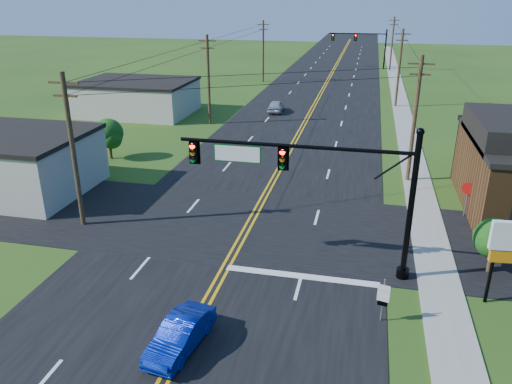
% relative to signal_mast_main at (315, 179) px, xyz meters
% --- Properties ---
extents(ground, '(260.00, 260.00, 0.00)m').
position_rel_signal_mast_main_xyz_m(ground, '(-4.34, -8.00, -4.75)').
color(ground, '#234413').
rests_on(ground, ground).
extents(road_main, '(16.00, 220.00, 0.04)m').
position_rel_signal_mast_main_xyz_m(road_main, '(-4.34, 42.00, -4.73)').
color(road_main, black).
rests_on(road_main, ground).
extents(road_cross, '(70.00, 10.00, 0.04)m').
position_rel_signal_mast_main_xyz_m(road_cross, '(-4.34, 4.00, -4.73)').
color(road_cross, black).
rests_on(road_cross, ground).
extents(sidewalk, '(2.00, 160.00, 0.08)m').
position_rel_signal_mast_main_xyz_m(sidewalk, '(6.16, 32.00, -4.71)').
color(sidewalk, gray).
rests_on(sidewalk, ground).
extents(signal_mast_main, '(11.30, 0.60, 7.48)m').
position_rel_signal_mast_main_xyz_m(signal_mast_main, '(0.00, 0.00, 0.00)').
color(signal_mast_main, black).
rests_on(signal_mast_main, ground).
extents(signal_mast_far, '(10.98, 0.60, 7.48)m').
position_rel_signal_mast_main_xyz_m(signal_mast_far, '(0.10, 72.00, -0.20)').
color(signal_mast_far, black).
rests_on(signal_mast_far, ground).
extents(cream_bldg_near, '(10.20, 8.20, 4.10)m').
position_rel_signal_mast_main_xyz_m(cream_bldg_near, '(-21.34, 6.00, -2.69)').
color(cream_bldg_near, beige).
rests_on(cream_bldg_near, ground).
extents(cream_bldg_far, '(12.20, 9.20, 3.70)m').
position_rel_signal_mast_main_xyz_m(cream_bldg_far, '(-23.34, 30.00, -2.89)').
color(cream_bldg_far, beige).
rests_on(cream_bldg_far, ground).
extents(utility_pole_left_a, '(1.80, 0.28, 9.00)m').
position_rel_signal_mast_main_xyz_m(utility_pole_left_a, '(-13.84, 2.00, -0.03)').
color(utility_pole_left_a, '#332317').
rests_on(utility_pole_left_a, ground).
extents(utility_pole_left_b, '(1.80, 0.28, 9.00)m').
position_rel_signal_mast_main_xyz_m(utility_pole_left_b, '(-13.84, 27.00, -0.03)').
color(utility_pole_left_b, '#332317').
rests_on(utility_pole_left_b, ground).
extents(utility_pole_left_c, '(1.80, 0.28, 9.00)m').
position_rel_signal_mast_main_xyz_m(utility_pole_left_c, '(-13.84, 54.00, -0.03)').
color(utility_pole_left_c, '#332317').
rests_on(utility_pole_left_c, ground).
extents(utility_pole_right_a, '(1.80, 0.28, 9.00)m').
position_rel_signal_mast_main_xyz_m(utility_pole_right_a, '(5.46, 14.00, -0.03)').
color(utility_pole_right_a, '#332317').
rests_on(utility_pole_right_a, ground).
extents(utility_pole_right_b, '(1.80, 0.28, 9.00)m').
position_rel_signal_mast_main_xyz_m(utility_pole_right_b, '(5.46, 40.00, -0.03)').
color(utility_pole_right_b, '#332317').
rests_on(utility_pole_right_b, ground).
extents(utility_pole_right_c, '(1.80, 0.28, 9.00)m').
position_rel_signal_mast_main_xyz_m(utility_pole_right_c, '(5.46, 70.00, -0.03)').
color(utility_pole_right_c, '#332317').
rests_on(utility_pole_right_c, ground).
extents(tree_right_back, '(3.00, 3.00, 4.10)m').
position_rel_signal_mast_main_xyz_m(tree_right_back, '(11.66, 18.00, -2.15)').
color(tree_right_back, '#332317').
rests_on(tree_right_back, ground).
extents(shrub_corner, '(2.00, 2.00, 2.86)m').
position_rel_signal_mast_main_xyz_m(shrub_corner, '(8.66, 1.50, -2.90)').
color(shrub_corner, '#332317').
rests_on(shrub_corner, ground).
extents(tree_left, '(2.40, 2.40, 3.37)m').
position_rel_signal_mast_main_xyz_m(tree_left, '(-18.34, 14.00, -2.59)').
color(tree_left, '#332317').
rests_on(tree_left, ground).
extents(blue_car, '(1.86, 3.92, 1.24)m').
position_rel_signal_mast_main_xyz_m(blue_car, '(-4.19, -7.24, -4.13)').
color(blue_car, '#061C92').
rests_on(blue_car, ground).
extents(distant_car, '(1.73, 4.00, 1.34)m').
position_rel_signal_mast_main_xyz_m(distant_car, '(-8.07, 33.86, -4.08)').
color(distant_car, silver).
rests_on(distant_car, ground).
extents(route_sign, '(0.51, 0.14, 2.05)m').
position_rel_signal_mast_main_xyz_m(route_sign, '(3.42, -3.77, -3.56)').
color(route_sign, slate).
rests_on(route_sign, ground).
extents(stop_sign, '(0.76, 0.31, 2.24)m').
position_rel_signal_mast_main_xyz_m(stop_sign, '(8.52, 8.23, -3.13)').
color(stop_sign, slate).
rests_on(stop_sign, ground).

